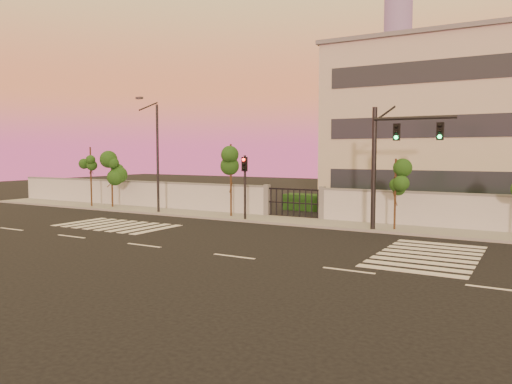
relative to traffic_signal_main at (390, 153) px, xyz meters
The scene contains 14 objects.
ground 11.02m from the traffic_signal_main, 112.79° to the right, with size 120.00×120.00×0.00m, color black.
sidewalk 5.88m from the traffic_signal_main, 163.79° to the left, with size 60.00×3.00×0.15m, color gray.
perimeter_wall 5.66m from the traffic_signal_main, 145.37° to the left, with size 60.00×0.36×2.20m.
hedge_row 6.98m from the traffic_signal_main, 117.20° to the left, with size 41.00×4.25×1.80m.
institutional_building 13.74m from the traffic_signal_main, 68.13° to the left, with size 24.40×12.40×12.25m.
distant_skyscraper 285.18m from the traffic_signal_main, 104.29° to the left, with size 16.00×16.00×118.00m.
road_markings 8.95m from the traffic_signal_main, 134.55° to the right, with size 57.00×7.62×0.02m.
street_tree_a 23.51m from the traffic_signal_main, behind, with size 1.50×1.19×4.78m.
street_tree_b 21.73m from the traffic_signal_main, behind, with size 1.63×1.30×4.10m.
street_tree_c 10.76m from the traffic_signal_main, behind, with size 1.54×1.23×4.90m.
street_tree_d 1.48m from the traffic_signal_main, 71.05° to the left, with size 1.36×1.08×4.02m.
traffic_signal_main is the anchor object (origin of this frame).
traffic_signal_secondary 9.22m from the traffic_signal_main, behind, with size 0.32×0.33×4.18m.
streetlight_west 16.41m from the traffic_signal_main, behind, with size 0.48×1.94×8.05m.
Camera 1 is at (11.05, -17.38, 4.35)m, focal length 35.00 mm.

